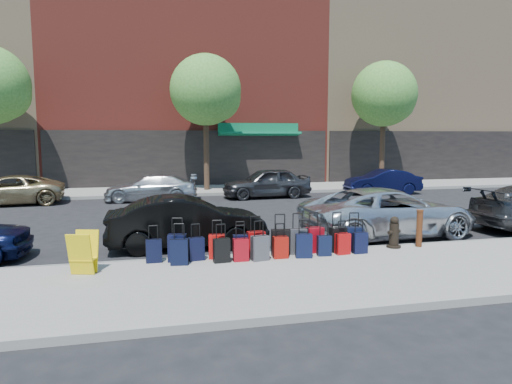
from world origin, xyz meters
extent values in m
plane|color=black|center=(0.00, 0.00, 0.00)|extent=(120.00, 120.00, 0.00)
cube|color=gray|center=(0.00, -6.50, 0.07)|extent=(60.00, 4.00, 0.15)
cube|color=gray|center=(0.00, 10.00, 0.07)|extent=(60.00, 4.00, 0.15)
cube|color=gray|center=(0.00, -4.48, 0.07)|extent=(60.00, 0.08, 0.15)
cube|color=gray|center=(0.00, 7.98, 0.07)|extent=(60.00, 0.08, 0.15)
cube|color=maroon|center=(0.00, 18.00, 10.00)|extent=(17.00, 12.00, 20.00)
cube|color=black|center=(0.00, 11.95, 1.70)|extent=(16.66, 0.15, 3.40)
cube|color=#0B633E|center=(4.00, 11.60, 3.20)|extent=(5.00, 0.91, 0.27)
cube|color=#0B633E|center=(4.00, 11.90, 3.55)|extent=(5.00, 0.10, 0.60)
cube|color=tan|center=(16.00, 18.00, 9.00)|extent=(15.00, 12.00, 18.00)
cube|color=black|center=(16.00, 11.95, 1.70)|extent=(14.70, 0.15, 3.40)
sphere|color=#397627|center=(-9.40, 9.50, 5.14)|extent=(2.58, 2.58, 2.58)
cylinder|color=black|center=(0.50, 9.50, 2.55)|extent=(0.30, 0.30, 4.80)
sphere|color=#397627|center=(0.50, 9.50, 5.52)|extent=(3.80, 3.80, 3.80)
sphere|color=#397627|center=(1.10, 9.50, 5.14)|extent=(2.58, 2.58, 2.58)
cylinder|color=black|center=(11.00, 9.50, 2.55)|extent=(0.30, 0.30, 4.80)
sphere|color=#397627|center=(11.00, 9.50, 5.52)|extent=(3.80, 3.80, 3.80)
sphere|color=#397627|center=(11.60, 9.50, 5.14)|extent=(2.58, 2.58, 2.58)
cube|color=black|center=(-2.48, -4.78, 0.42)|extent=(0.36, 0.21, 0.53)
cylinder|color=black|center=(-2.48, -4.78, 1.00)|extent=(0.20, 0.04, 0.03)
cube|color=black|center=(-1.95, -4.82, 0.47)|extent=(0.46, 0.31, 0.64)
cylinder|color=black|center=(-1.95, -4.82, 1.16)|extent=(0.24, 0.07, 0.03)
cube|color=black|center=(-1.51, -4.82, 0.42)|extent=(0.38, 0.24, 0.54)
cylinder|color=black|center=(-1.51, -4.82, 1.00)|extent=(0.20, 0.06, 0.03)
cube|color=#B40E0B|center=(-1.01, -4.78, 0.44)|extent=(0.41, 0.28, 0.57)
cylinder|color=black|center=(-1.01, -4.78, 1.06)|extent=(0.22, 0.07, 0.03)
cube|color=black|center=(-0.44, -4.76, 0.42)|extent=(0.37, 0.21, 0.54)
cylinder|color=black|center=(-0.44, -4.76, 1.00)|extent=(0.20, 0.04, 0.03)
cube|color=#95090A|center=(-0.07, -4.84, 0.46)|extent=(0.42, 0.24, 0.62)
cylinder|color=black|center=(-0.07, -4.84, 1.13)|extent=(0.23, 0.04, 0.03)
cube|color=black|center=(0.54, -4.84, 0.47)|extent=(0.45, 0.29, 0.64)
cylinder|color=black|center=(0.54, -4.84, 1.16)|extent=(0.24, 0.06, 0.03)
cube|color=#36363A|center=(1.01, -4.79, 0.47)|extent=(0.45, 0.28, 0.63)
cylinder|color=black|center=(1.01, -4.79, 1.15)|extent=(0.24, 0.06, 0.03)
cube|color=maroon|center=(1.46, -4.75, 0.47)|extent=(0.45, 0.30, 0.63)
cylinder|color=black|center=(1.46, -4.75, 1.15)|extent=(0.24, 0.07, 0.03)
cube|color=black|center=(2.06, -4.80, 0.46)|extent=(0.44, 0.28, 0.63)
cylinder|color=black|center=(2.06, -4.80, 1.14)|extent=(0.24, 0.06, 0.03)
cube|color=black|center=(2.50, -4.82, 0.45)|extent=(0.44, 0.30, 0.61)
cylinder|color=black|center=(2.50, -4.82, 1.11)|extent=(0.23, 0.08, 0.03)
cube|color=black|center=(-1.92, -5.10, 0.44)|extent=(0.42, 0.28, 0.58)
cylinder|color=black|center=(-1.92, -5.10, 1.08)|extent=(0.22, 0.06, 0.03)
cube|color=black|center=(-0.96, -5.12, 0.43)|extent=(0.39, 0.25, 0.55)
cylinder|color=black|center=(-0.96, -5.12, 1.03)|extent=(0.21, 0.05, 0.03)
cube|color=maroon|center=(-0.50, -5.12, 0.41)|extent=(0.36, 0.21, 0.52)
cylinder|color=black|center=(-0.50, -5.12, 0.98)|extent=(0.20, 0.03, 0.03)
cube|color=#403F45|center=(-0.05, -5.16, 0.44)|extent=(0.43, 0.30, 0.58)
cylinder|color=black|center=(-0.05, -5.16, 1.07)|extent=(0.22, 0.07, 0.03)
cube|color=#941009|center=(0.47, -5.09, 0.41)|extent=(0.36, 0.21, 0.52)
cylinder|color=black|center=(0.47, -5.09, 0.98)|extent=(0.20, 0.04, 0.03)
cube|color=black|center=(1.03, -5.16, 0.44)|extent=(0.42, 0.29, 0.57)
cylinder|color=black|center=(1.03, -5.16, 1.06)|extent=(0.22, 0.07, 0.03)
cube|color=black|center=(1.58, -5.11, 0.40)|extent=(0.35, 0.22, 0.50)
cylinder|color=black|center=(1.58, -5.11, 0.94)|extent=(0.19, 0.05, 0.03)
cube|color=#A70A0B|center=(2.07, -5.08, 0.41)|extent=(0.37, 0.24, 0.52)
cylinder|color=black|center=(2.07, -5.08, 0.97)|extent=(0.20, 0.05, 0.03)
cube|color=black|center=(2.53, -5.09, 0.41)|extent=(0.36, 0.22, 0.53)
cylinder|color=black|center=(2.53, -5.09, 0.99)|extent=(0.20, 0.04, 0.03)
cylinder|color=black|center=(3.66, -4.74, 0.18)|extent=(0.37, 0.37, 0.06)
cylinder|color=black|center=(3.66, -4.74, 0.50)|extent=(0.25, 0.25, 0.58)
sphere|color=black|center=(3.66, -4.74, 0.86)|extent=(0.23, 0.23, 0.23)
cylinder|color=black|center=(3.66, -4.74, 0.56)|extent=(0.42, 0.24, 0.10)
cylinder|color=#38190C|center=(4.36, -4.81, 0.63)|extent=(0.16, 0.16, 0.96)
cylinder|color=#38190C|center=(4.36, -4.81, 1.11)|extent=(0.18, 0.18, 0.04)
cube|color=yellow|center=(-3.98, -5.50, 0.60)|extent=(0.54, 0.35, 0.90)
cube|color=yellow|center=(-3.89, -5.18, 0.60)|extent=(0.54, 0.35, 0.90)
cube|color=yellow|center=(-3.94, -5.34, 0.47)|extent=(0.57, 0.45, 0.02)
imported|color=black|center=(-1.57, -2.91, 0.71)|extent=(4.33, 1.58, 1.42)
imported|color=silver|center=(4.54, -2.88, 0.75)|extent=(5.54, 2.88, 1.49)
imported|color=tan|center=(-8.74, 6.88, 0.66)|extent=(4.93, 2.68, 1.31)
imported|color=silver|center=(-2.49, 6.67, 0.63)|extent=(4.49, 2.20, 1.26)
imported|color=#373639|center=(3.14, 6.62, 0.75)|extent=(4.48, 2.00, 1.50)
imported|color=black|center=(9.53, 6.66, 0.65)|extent=(4.04, 1.61, 1.31)
camera|label=1|loc=(-2.52, -15.32, 3.04)|focal=32.00mm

